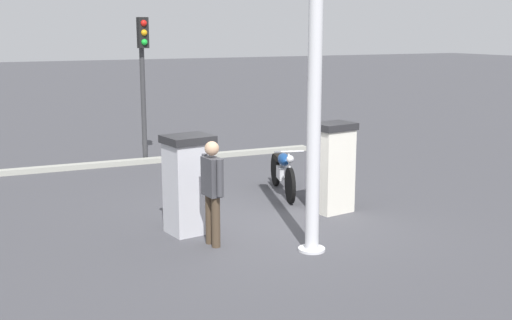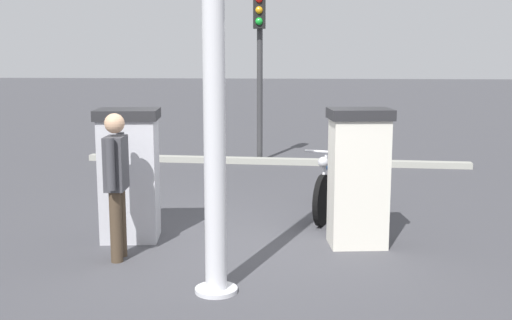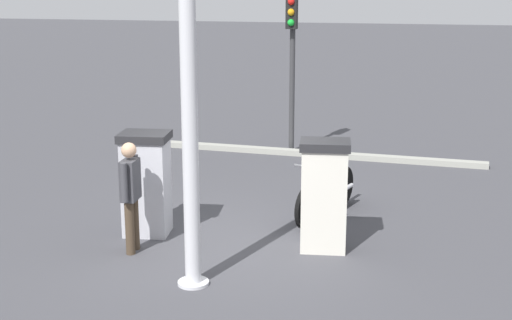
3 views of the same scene
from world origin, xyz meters
The scene contains 8 objects.
ground_plane centered at (0.00, 0.00, 0.00)m, with size 120.00×120.00×0.00m, color #424247.
fuel_pump_near centered at (0.09, -1.35, 0.81)m, with size 0.63×0.77×1.60m.
fuel_pump_far centered at (0.09, 1.35, 0.80)m, with size 0.71×0.80×1.57m.
motorcycle_near_pump centered at (1.55, -1.15, 0.47)m, with size 2.01×0.81×0.97m.
attendant_person centered at (-0.68, 1.26, 0.91)m, with size 0.58×0.23×1.59m.
roadside_traffic_light centered at (5.91, 0.32, 2.39)m, with size 0.38×0.24×3.48m.
canopy_support_pole centered at (-1.54, 0.05, 2.28)m, with size 0.40×0.40×4.71m.
road_edge_kerb centered at (5.63, 0.00, 0.06)m, with size 0.56×7.90×0.12m.
Camera 2 is at (-7.03, -0.85, 2.16)m, focal length 43.71 mm.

